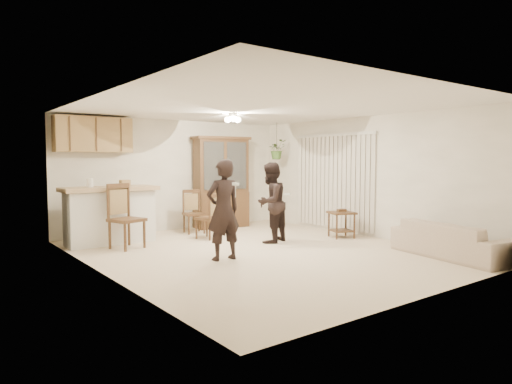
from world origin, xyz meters
TOP-DOWN VIEW (x-y plane):
  - floor at (0.00, 0.00)m, footprint 6.50×6.50m
  - ceiling at (0.00, 0.00)m, footprint 5.50×6.50m
  - wall_back at (0.00, 3.25)m, footprint 5.50×0.02m
  - wall_front at (0.00, -3.25)m, footprint 5.50×0.02m
  - wall_left at (-2.75, 0.00)m, footprint 0.02×6.50m
  - wall_right at (2.75, 0.00)m, footprint 0.02×6.50m
  - breakfast_bar at (-1.85, 2.35)m, footprint 1.60×0.55m
  - bar_top at (-1.85, 2.35)m, footprint 1.75×0.70m
  - upper_cabinets at (-1.90, 3.07)m, footprint 1.50×0.34m
  - vertical_blinds at (2.71, 0.90)m, footprint 0.06×2.30m
  - ceiling_fixture at (0.20, 1.20)m, footprint 0.36×0.36m
  - hanging_plant at (2.30, 2.40)m, footprint 0.43×0.37m
  - plant_cord at (2.30, 2.40)m, footprint 0.01×0.01m
  - sofa at (2.19, -2.23)m, footprint 1.06×1.97m
  - adult at (-0.91, -0.15)m, footprint 0.68×0.46m
  - child at (0.66, 0.61)m, footprint 0.79×0.71m
  - china_hutch at (1.00, 2.88)m, footprint 1.41×0.67m
  - side_table at (2.18, 0.16)m, footprint 0.63×0.63m
  - chair_bar at (-1.78, 1.69)m, footprint 0.65×0.65m
  - chair_hutch_left at (0.04, 2.49)m, footprint 0.49×0.49m
  - chair_hutch_right at (-0.07, 1.71)m, footprint 0.53×0.53m
  - controller_adult at (-0.92, -0.52)m, footprint 0.05×0.14m
  - controller_child at (0.79, 0.27)m, footprint 0.09×0.14m

SIDE VIEW (x-z plane):
  - floor at x=0.00m, z-range 0.00..0.00m
  - chair_hutch_right at x=-0.07m, z-range -0.20..0.73m
  - chair_hutch_left at x=0.04m, z-range -0.21..0.74m
  - side_table at x=2.18m, z-range -0.02..0.57m
  - chair_bar at x=-1.78m, z-range -0.25..0.91m
  - sofa at x=2.19m, z-range 0.00..0.73m
  - breakfast_bar at x=-1.85m, z-range 0.00..1.00m
  - child at x=0.66m, z-range 0.00..1.35m
  - adult at x=-0.91m, z-range 0.00..1.80m
  - controller_child at x=0.79m, z-range 0.93..0.97m
  - bar_top at x=-1.85m, z-range 1.01..1.09m
  - china_hutch at x=1.00m, z-range -0.01..2.13m
  - vertical_blinds at x=2.71m, z-range 0.05..2.15m
  - controller_adult at x=-0.92m, z-range 1.21..1.25m
  - wall_back at x=0.00m, z-range 0.00..2.50m
  - wall_front at x=0.00m, z-range 0.00..2.50m
  - wall_left at x=-2.75m, z-range 0.00..2.50m
  - wall_right at x=2.75m, z-range 0.00..2.50m
  - hanging_plant at x=2.30m, z-range 1.61..2.09m
  - upper_cabinets at x=-1.90m, z-range 1.75..2.45m
  - plant_cord at x=2.30m, z-range 1.85..2.50m
  - ceiling_fixture at x=0.20m, z-range 2.30..2.50m
  - ceiling at x=0.00m, z-range 2.49..2.51m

